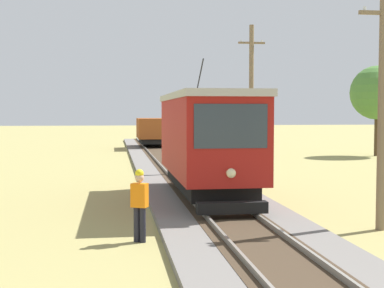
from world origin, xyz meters
TOP-DOWN VIEW (x-y plane):
  - red_tram at (0.00, 17.05)m, footprint 2.60×8.54m
  - freight_car at (0.00, 45.59)m, footprint 2.40×5.20m
  - utility_pole_near_tram at (3.82, 11.74)m, footprint 1.40×0.24m
  - utility_pole_mid at (3.82, 25.82)m, footprint 1.40×0.26m
  - gravel_pile at (5.04, 50.05)m, footprint 2.03×2.03m
  - track_worker at (-2.64, 11.24)m, footprint 0.45×0.39m
  - tree_right_far at (15.54, 35.39)m, footprint 3.88×3.88m

SIDE VIEW (x-z plane):
  - gravel_pile at x=5.04m, z-range 0.00..0.93m
  - track_worker at x=-2.64m, z-range 0.09..1.88m
  - freight_car at x=0.00m, z-range 0.40..2.71m
  - red_tram at x=0.00m, z-range -0.20..4.59m
  - utility_pole_near_tram at x=3.82m, z-range 0.10..6.65m
  - utility_pole_mid at x=3.82m, z-range 0.10..7.74m
  - tree_right_far at x=15.54m, z-range 1.30..7.80m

